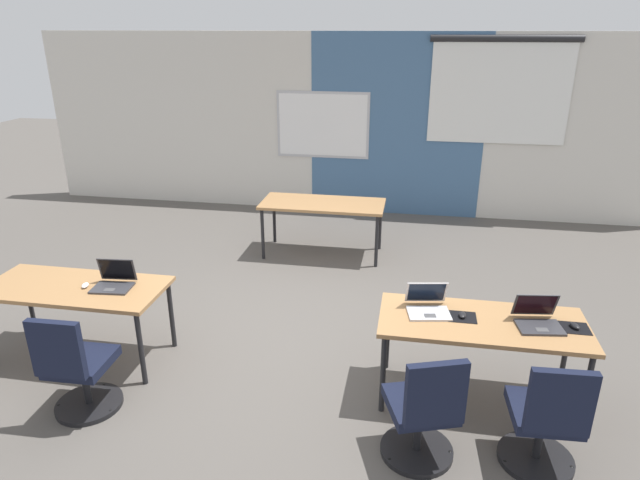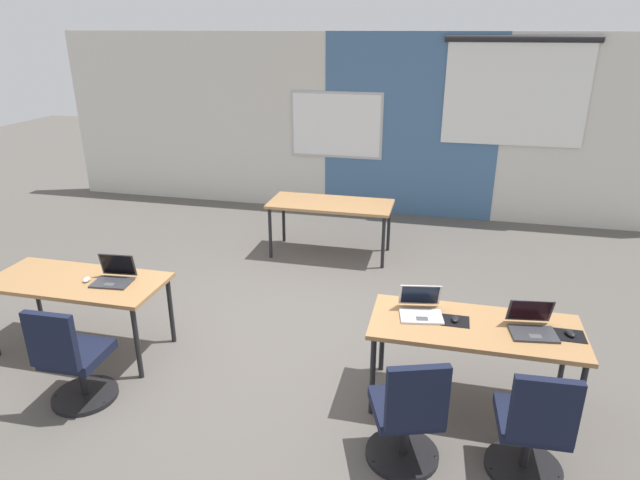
% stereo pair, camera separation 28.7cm
% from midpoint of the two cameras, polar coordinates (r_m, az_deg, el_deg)
% --- Properties ---
extents(ground_plane, '(24.00, 24.00, 0.00)m').
position_cam_midpoint_polar(ground_plane, '(5.45, -5.26, -10.28)').
color(ground_plane, '#56514C').
extents(back_wall_assembly, '(10.00, 0.27, 2.80)m').
position_cam_midpoint_polar(back_wall_assembly, '(8.87, 1.85, 12.00)').
color(back_wall_assembly, silver).
rests_on(back_wall_assembly, ground).
extents(desk_near_left, '(1.60, 0.70, 0.72)m').
position_cam_midpoint_polar(desk_near_left, '(5.38, -25.62, -4.93)').
color(desk_near_left, '#A37547').
rests_on(desk_near_left, ground).
extents(desk_near_right, '(1.60, 0.70, 0.72)m').
position_cam_midpoint_polar(desk_near_right, '(4.47, 14.78, -8.83)').
color(desk_near_right, '#A37547').
rests_on(desk_near_right, ground).
extents(desk_far_center, '(1.60, 0.70, 0.72)m').
position_cam_midpoint_polar(desk_far_center, '(7.13, -0.87, 3.47)').
color(desk_far_center, '#A37547').
rests_on(desk_far_center, ground).
extents(laptop_near_right_inner, '(0.38, 0.37, 0.22)m').
position_cam_midpoint_polar(laptop_near_right_inner, '(4.46, 9.39, -6.83)').
color(laptop_near_right_inner, silver).
rests_on(laptop_near_right_inner, desk_near_right).
extents(mousepad_near_right_inner, '(0.22, 0.19, 0.00)m').
position_cam_midpoint_polar(mousepad_near_right_inner, '(4.45, 12.84, -7.87)').
color(mousepad_near_right_inner, black).
rests_on(mousepad_near_right_inner, desk_near_right).
extents(mouse_near_right_inner, '(0.06, 0.10, 0.03)m').
position_cam_midpoint_polar(mouse_near_right_inner, '(4.44, 12.86, -7.65)').
color(mouse_near_right_inner, black).
rests_on(mouse_near_right_inner, mousepad_near_right_inner).
extents(chair_near_right_inner, '(0.56, 0.61, 0.92)m').
position_cam_midpoint_polar(chair_near_right_inner, '(3.95, 8.59, -17.78)').
color(chair_near_right_inner, black).
rests_on(chair_near_right_inner, ground).
extents(laptop_near_left_inner, '(0.35, 0.31, 0.23)m').
position_cam_midpoint_polar(laptop_near_left_inner, '(5.18, -22.24, -4.05)').
color(laptop_near_left_inner, '#333338').
rests_on(laptop_near_left_inner, desk_near_left).
extents(mouse_near_left_inner, '(0.08, 0.11, 0.03)m').
position_cam_midpoint_polar(mouse_near_left_inner, '(5.29, -24.77, -4.34)').
color(mouse_near_left_inner, silver).
rests_on(mouse_near_left_inner, desk_near_left).
extents(chair_near_left_inner, '(0.52, 0.55, 0.92)m').
position_cam_midpoint_polar(chair_near_left_inner, '(4.77, -25.64, -12.33)').
color(chair_near_left_inner, black).
rests_on(chair_near_left_inner, ground).
extents(laptop_near_right_end, '(0.37, 0.35, 0.23)m').
position_cam_midpoint_polar(laptop_near_right_end, '(4.48, 20.12, -7.81)').
color(laptop_near_right_end, '#333338').
rests_on(laptop_near_right_end, desk_near_right).
extents(mousepad_near_right_end, '(0.22, 0.19, 0.00)m').
position_cam_midpoint_polar(mousepad_near_right_end, '(4.56, 23.40, -8.46)').
color(mousepad_near_right_end, black).
rests_on(mousepad_near_right_end, desk_near_right).
extents(mouse_near_right_end, '(0.09, 0.11, 0.03)m').
position_cam_midpoint_polar(mouse_near_right_end, '(4.55, 23.44, -8.25)').
color(mouse_near_right_end, black).
rests_on(mouse_near_right_end, mousepad_near_right_end).
extents(chair_near_right_end, '(0.52, 0.55, 0.92)m').
position_cam_midpoint_polar(chair_near_right_end, '(4.08, 20.55, -17.62)').
color(chair_near_right_end, black).
rests_on(chair_near_right_end, ground).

